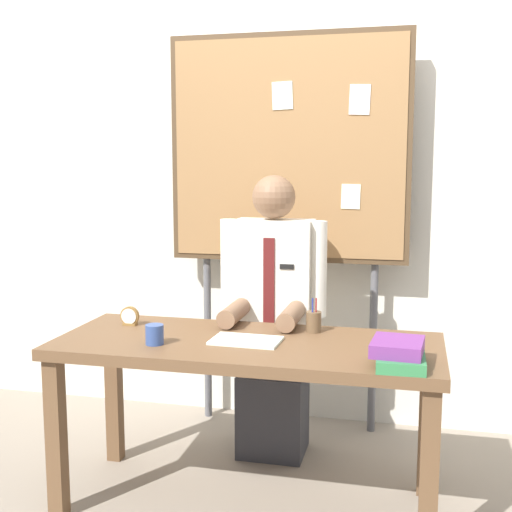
{
  "coord_description": "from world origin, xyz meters",
  "views": [
    {
      "loc": [
        0.69,
        -2.71,
        1.52
      ],
      "look_at": [
        0.0,
        0.17,
        1.11
      ],
      "focal_mm": 46.35,
      "sensor_mm": 36.0,
      "label": 1
    }
  ],
  "objects_px": {
    "desk": "(247,363)",
    "open_notebook": "(245,340)",
    "coffee_mug": "(155,335)",
    "person": "(273,327)",
    "pen_holder": "(314,322)",
    "book_stack": "(399,353)",
    "desk_clock": "(130,317)",
    "bulletin_board": "(288,154)"
  },
  "relations": [
    {
      "from": "bulletin_board",
      "to": "desk_clock",
      "type": "xyz_separation_m",
      "value": [
        -0.61,
        -0.79,
        -0.78
      ]
    },
    {
      "from": "person",
      "to": "coffee_mug",
      "type": "xyz_separation_m",
      "value": [
        -0.37,
        -0.69,
        0.11
      ]
    },
    {
      "from": "bulletin_board",
      "to": "open_notebook",
      "type": "xyz_separation_m",
      "value": [
        -0.0,
        -0.95,
        -0.81
      ]
    },
    {
      "from": "open_notebook",
      "to": "desk_clock",
      "type": "relative_size",
      "value": 3.28
    },
    {
      "from": "open_notebook",
      "to": "person",
      "type": "bearing_deg",
      "value": 89.53
    },
    {
      "from": "open_notebook",
      "to": "pen_holder",
      "type": "relative_size",
      "value": 1.85
    },
    {
      "from": "bulletin_board",
      "to": "coffee_mug",
      "type": "distance_m",
      "value": 1.37
    },
    {
      "from": "desk_clock",
      "to": "coffee_mug",
      "type": "xyz_separation_m",
      "value": [
        0.24,
        -0.29,
        0.0
      ]
    },
    {
      "from": "bulletin_board",
      "to": "open_notebook",
      "type": "bearing_deg",
      "value": -90.29
    },
    {
      "from": "desk",
      "to": "desk_clock",
      "type": "bearing_deg",
      "value": 167.26
    },
    {
      "from": "desk",
      "to": "person",
      "type": "relative_size",
      "value": 1.14
    },
    {
      "from": "person",
      "to": "coffee_mug",
      "type": "height_order",
      "value": "person"
    },
    {
      "from": "person",
      "to": "open_notebook",
      "type": "bearing_deg",
      "value": -90.47
    },
    {
      "from": "desk",
      "to": "book_stack",
      "type": "height_order",
      "value": "book_stack"
    },
    {
      "from": "open_notebook",
      "to": "book_stack",
      "type": "bearing_deg",
      "value": -15.87
    },
    {
      "from": "desk",
      "to": "coffee_mug",
      "type": "height_order",
      "value": "coffee_mug"
    },
    {
      "from": "desk_clock",
      "to": "coffee_mug",
      "type": "relative_size",
      "value": 1.06
    },
    {
      "from": "desk",
      "to": "desk_clock",
      "type": "height_order",
      "value": "desk_clock"
    },
    {
      "from": "book_stack",
      "to": "pen_holder",
      "type": "bearing_deg",
      "value": 132.92
    },
    {
      "from": "book_stack",
      "to": "coffee_mug",
      "type": "bearing_deg",
      "value": 176.74
    },
    {
      "from": "person",
      "to": "desk_clock",
      "type": "bearing_deg",
      "value": -146.58
    },
    {
      "from": "coffee_mug",
      "to": "bulletin_board",
      "type": "bearing_deg",
      "value": 71.01
    },
    {
      "from": "pen_holder",
      "to": "coffee_mug",
      "type": "bearing_deg",
      "value": -149.96
    },
    {
      "from": "coffee_mug",
      "to": "pen_holder",
      "type": "bearing_deg",
      "value": 30.04
    },
    {
      "from": "bulletin_board",
      "to": "pen_holder",
      "type": "height_order",
      "value": "bulletin_board"
    },
    {
      "from": "open_notebook",
      "to": "coffee_mug",
      "type": "distance_m",
      "value": 0.39
    },
    {
      "from": "desk",
      "to": "coffee_mug",
      "type": "bearing_deg",
      "value": -158.12
    },
    {
      "from": "desk",
      "to": "book_stack",
      "type": "distance_m",
      "value": 0.7
    },
    {
      "from": "open_notebook",
      "to": "pen_holder",
      "type": "distance_m",
      "value": 0.36
    },
    {
      "from": "pen_holder",
      "to": "open_notebook",
      "type": "bearing_deg",
      "value": -138.28
    },
    {
      "from": "person",
      "to": "pen_holder",
      "type": "height_order",
      "value": "person"
    },
    {
      "from": "desk_clock",
      "to": "open_notebook",
      "type": "bearing_deg",
      "value": -14.61
    },
    {
      "from": "desk",
      "to": "open_notebook",
      "type": "relative_size",
      "value": 5.64
    },
    {
      "from": "bulletin_board",
      "to": "book_stack",
      "type": "height_order",
      "value": "bulletin_board"
    },
    {
      "from": "desk",
      "to": "open_notebook",
      "type": "xyz_separation_m",
      "value": [
        -0.0,
        -0.02,
        0.1
      ]
    },
    {
      "from": "open_notebook",
      "to": "coffee_mug",
      "type": "xyz_separation_m",
      "value": [
        -0.36,
        -0.13,
        0.04
      ]
    },
    {
      "from": "desk",
      "to": "open_notebook",
      "type": "bearing_deg",
      "value": -102.86
    },
    {
      "from": "coffee_mug",
      "to": "person",
      "type": "bearing_deg",
      "value": 61.88
    },
    {
      "from": "book_stack",
      "to": "person",
      "type": "bearing_deg",
      "value": 131.0
    },
    {
      "from": "bulletin_board",
      "to": "book_stack",
      "type": "distance_m",
      "value": 1.52
    },
    {
      "from": "book_stack",
      "to": "open_notebook",
      "type": "relative_size",
      "value": 0.9
    },
    {
      "from": "bulletin_board",
      "to": "pen_holder",
      "type": "distance_m",
      "value": 1.08
    }
  ]
}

